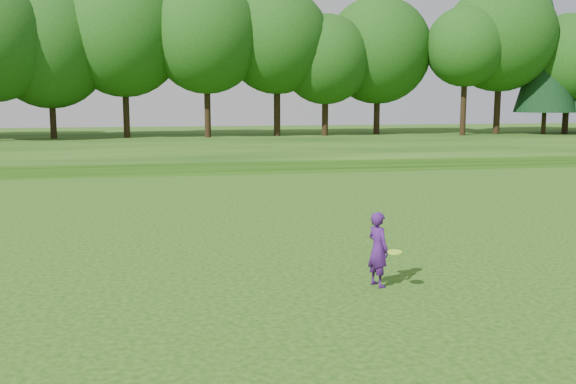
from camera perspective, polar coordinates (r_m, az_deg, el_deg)
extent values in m
plane|color=#173D0B|center=(11.67, -9.76, -9.95)|extent=(140.00, 140.00, 0.00)
cube|color=#173D0B|center=(45.20, -10.79, 4.06)|extent=(130.00, 30.00, 0.60)
cube|color=gray|center=(31.29, -10.63, 1.64)|extent=(130.00, 1.60, 0.04)
imported|color=#401665|center=(12.59, 8.00, -5.06)|extent=(0.51, 0.62, 1.47)
cylinder|color=#B4F626|center=(12.20, 9.47, -5.29)|extent=(0.28, 0.28, 0.04)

